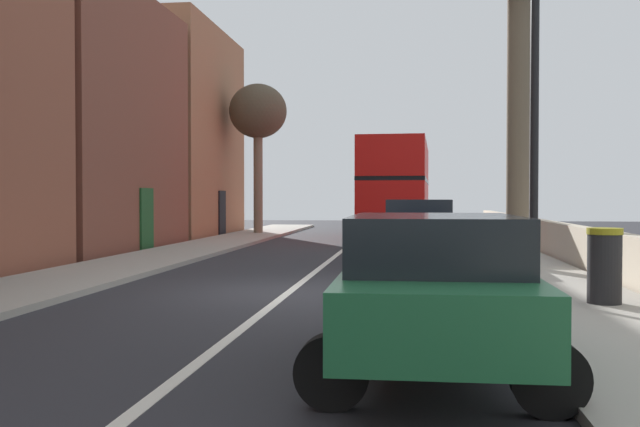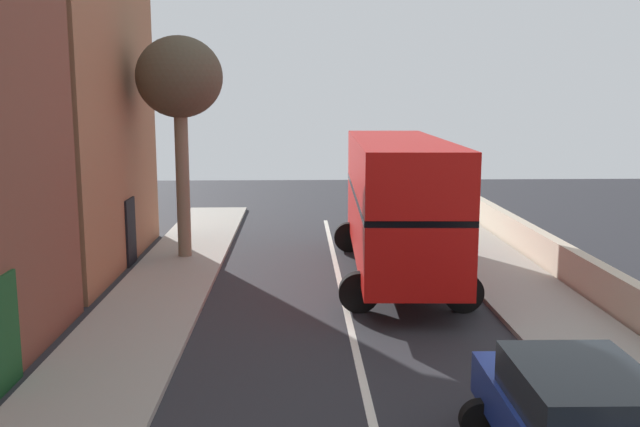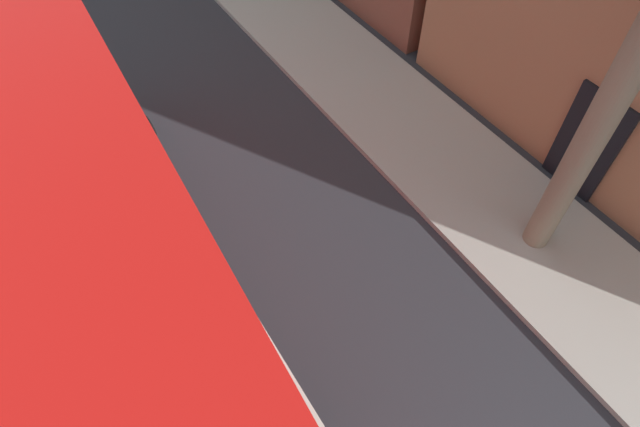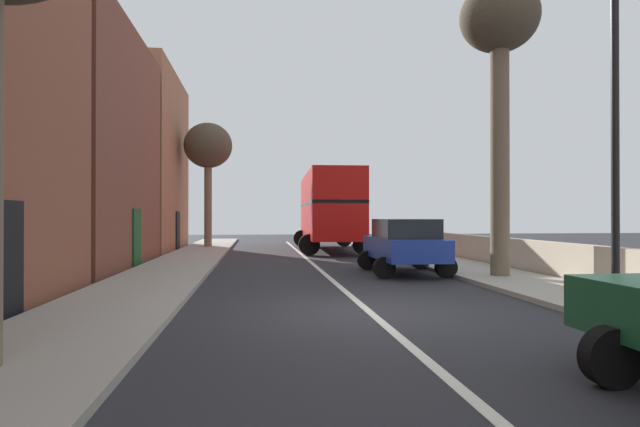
% 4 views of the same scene
% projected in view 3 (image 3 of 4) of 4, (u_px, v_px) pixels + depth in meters
% --- Properties ---
extents(double_decker_bus, '(3.82, 10.18, 4.06)m').
position_uv_depth(double_decker_bus, '(69.00, 226.00, 6.39)').
color(double_decker_bus, red).
rests_on(double_decker_bus, ground).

